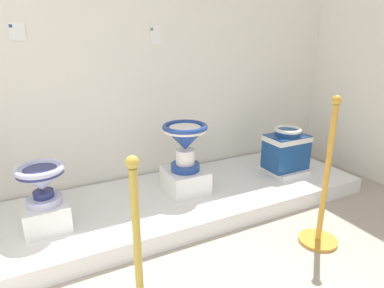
# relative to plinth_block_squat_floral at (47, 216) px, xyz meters

# --- Properties ---
(wall_back) EXTENTS (4.20, 0.06, 2.92)m
(wall_back) POSITION_rel_plinth_block_squat_floral_xyz_m (1.10, 0.64, 1.23)
(wall_back) COLOR white
(wall_back) RESTS_ON ground_plane
(display_platform) EXTENTS (3.27, 1.05, 0.14)m
(display_platform) POSITION_rel_plinth_block_squat_floral_xyz_m (1.10, 0.07, -0.16)
(display_platform) COLOR white
(display_platform) RESTS_ON ground_plane
(plinth_block_squat_floral) EXTENTS (0.30, 0.29, 0.19)m
(plinth_block_squat_floral) POSITION_rel_plinth_block_squat_floral_xyz_m (0.00, 0.00, 0.00)
(plinth_block_squat_floral) COLOR white
(plinth_block_squat_floral) RESTS_ON display_platform
(antique_toilet_squat_floral) EXTENTS (0.33, 0.33, 0.29)m
(antique_toilet_squat_floral) POSITION_rel_plinth_block_squat_floral_xyz_m (0.00, 0.00, 0.28)
(antique_toilet_squat_floral) COLOR silver
(antique_toilet_squat_floral) RESTS_ON plinth_block_squat_floral
(plinth_block_broad_patterned) EXTENTS (0.34, 0.35, 0.20)m
(plinth_block_broad_patterned) POSITION_rel_plinth_block_squat_floral_xyz_m (1.13, 0.09, 0.00)
(plinth_block_broad_patterned) COLOR white
(plinth_block_broad_patterned) RESTS_ON display_platform
(antique_toilet_broad_patterned) EXTENTS (0.38, 0.38, 0.41)m
(antique_toilet_broad_patterned) POSITION_rel_plinth_block_squat_floral_xyz_m (1.13, 0.09, 0.38)
(antique_toilet_broad_patterned) COLOR navy
(antique_toilet_broad_patterned) RESTS_ON plinth_block_broad_patterned
(plinth_block_central_ornate) EXTENTS (0.35, 0.36, 0.05)m
(plinth_block_central_ornate) POSITION_rel_plinth_block_squat_floral_xyz_m (2.19, 0.02, -0.07)
(plinth_block_central_ornate) COLOR white
(plinth_block_central_ornate) RESTS_ON display_platform
(antique_toilet_central_ornate) EXTENTS (0.40, 0.28, 0.41)m
(antique_toilet_central_ornate) POSITION_rel_plinth_block_squat_floral_xyz_m (2.19, 0.02, 0.16)
(antique_toilet_central_ornate) COLOR navy
(antique_toilet_central_ornate) RESTS_ON plinth_block_central_ornate
(info_placard_first) EXTENTS (0.11, 0.01, 0.13)m
(info_placard_first) POSITION_rel_plinth_block_squat_floral_xyz_m (-0.00, 0.60, 1.24)
(info_placard_first) COLOR white
(info_placard_second) EXTENTS (0.10, 0.01, 0.15)m
(info_placard_second) POSITION_rel_plinth_block_squat_floral_xyz_m (1.09, 0.60, 1.22)
(info_placard_second) COLOR white
(stanchion_post_near_left) EXTENTS (0.23, 0.23, 0.94)m
(stanchion_post_near_left) POSITION_rel_plinth_block_squat_floral_xyz_m (0.35, -0.98, 0.07)
(stanchion_post_near_left) COLOR gold
(stanchion_post_near_left) RESTS_ON ground_plane
(stanchion_post_near_right) EXTENTS (0.27, 0.27, 1.08)m
(stanchion_post_near_right) POSITION_rel_plinth_block_squat_floral_xyz_m (1.74, -0.86, 0.08)
(stanchion_post_near_right) COLOR gold
(stanchion_post_near_right) RESTS_ON ground_plane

